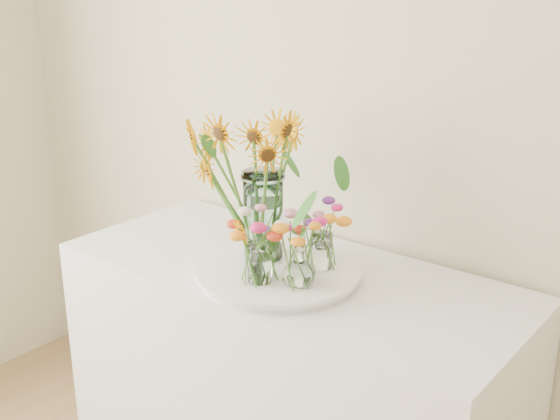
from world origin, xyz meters
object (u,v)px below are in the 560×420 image
(small_vase_a, at_px, (260,264))
(small_vase_b, at_px, (299,265))
(mason_jar, at_px, (263,216))
(small_vase_c, at_px, (321,251))
(counter, at_px, (288,401))
(tray, at_px, (278,274))

(small_vase_a, relative_size, small_vase_b, 0.92)
(mason_jar, xyz_separation_m, small_vase_b, (0.20, -0.09, -0.07))
(small_vase_c, bearing_deg, counter, -173.49)
(counter, distance_m, small_vase_a, 0.56)
(counter, distance_m, mason_jar, 0.61)
(tray, xyz_separation_m, small_vase_a, (0.01, -0.10, 0.07))
(tray, relative_size, small_vase_c, 4.13)
(mason_jar, bearing_deg, small_vase_a, -53.88)
(tray, distance_m, small_vase_a, 0.12)
(small_vase_a, height_order, small_vase_b, small_vase_b)
(counter, relative_size, tray, 3.15)
(mason_jar, relative_size, small_vase_a, 2.33)
(counter, bearing_deg, small_vase_b, -43.43)
(mason_jar, height_order, small_vase_c, mason_jar)
(counter, height_order, tray, tray)
(small_vase_c, bearing_deg, small_vase_a, -112.90)
(counter, xyz_separation_m, small_vase_a, (0.03, -0.17, 0.53))
(small_vase_a, bearing_deg, counter, 99.98)
(small_vase_b, bearing_deg, mason_jar, 155.57)
(counter, distance_m, small_vase_c, 0.54)
(counter, height_order, small_vase_a, small_vase_a)
(small_vase_a, bearing_deg, mason_jar, 126.12)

